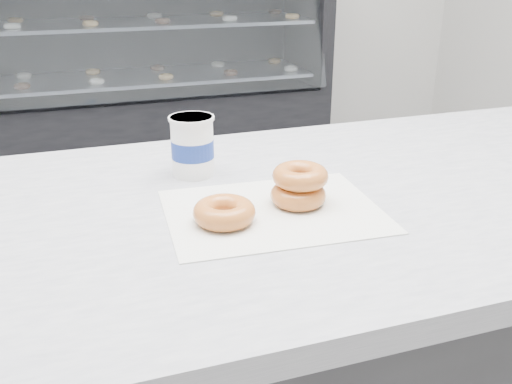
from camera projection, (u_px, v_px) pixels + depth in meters
ground at (225, 379)px, 1.86m from camera, size 5.00×5.00×0.00m
display_case at (130, 92)px, 3.52m from camera, size 2.40×0.74×1.25m
wax_paper at (273, 211)px, 0.92m from camera, size 0.36×0.28×0.00m
donut_single at (224, 212)px, 0.87m from camera, size 0.10×0.10×0.03m
donut_stack at (299, 185)px, 0.93m from camera, size 0.13×0.13×0.06m
coffee_cup at (192, 145)px, 1.05m from camera, size 0.08×0.08×0.11m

